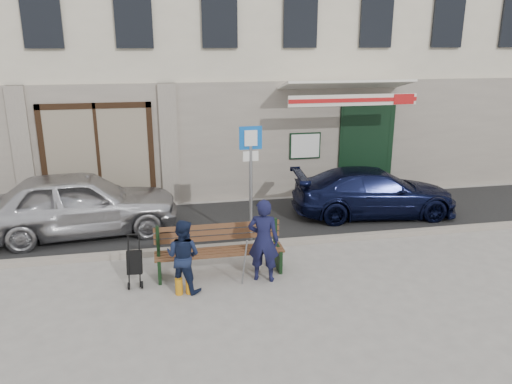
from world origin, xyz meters
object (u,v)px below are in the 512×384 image
object	(u,v)px
parking_sign	(251,167)
woman	(183,256)
bench	(217,251)
man	(263,240)
car_silver	(80,203)
stroller	(134,263)
car_navy	(374,192)

from	to	relation	value
parking_sign	woman	world-z (taller)	parking_sign
bench	man	bearing A→B (deg)	-26.92
car_silver	man	xyz separation A→B (m)	(3.56, -3.03, 0.04)
parking_sign	woman	xyz separation A→B (m)	(-1.54, -1.84, -1.05)
stroller	car_navy	bearing A→B (deg)	30.52
car_navy	woman	xyz separation A→B (m)	(-4.93, -3.12, 0.06)
bench	man	size ratio (longest dim) A/B	1.55
car_navy	man	distance (m)	4.59
bench	stroller	xyz separation A→B (m)	(-1.50, -0.14, -0.05)
car_navy	bench	xyz separation A→B (m)	(-4.27, -2.59, -0.13)
car_silver	parking_sign	xyz separation A→B (m)	(3.65, -1.32, 0.97)
parking_sign	woman	bearing A→B (deg)	-133.21
car_silver	parking_sign	distance (m)	4.01
man	stroller	world-z (taller)	man
car_navy	stroller	distance (m)	6.39
car_silver	stroller	size ratio (longest dim) A/B	4.66
car_navy	parking_sign	bearing A→B (deg)	116.27
man	bench	bearing A→B (deg)	-6.00
bench	stroller	size ratio (longest dim) A/B	2.59
bench	woman	bearing A→B (deg)	-140.83
car_silver	woman	bearing A→B (deg)	-151.85
bench	stroller	distance (m)	1.51
car_navy	man	bearing A→B (deg)	136.30
parking_sign	stroller	distance (m)	3.08
bench	woman	world-z (taller)	woman
stroller	woman	bearing A→B (deg)	-19.52
parking_sign	man	xyz separation A→B (m)	(-0.09, -1.71, -0.93)
car_silver	bench	world-z (taller)	car_silver
car_navy	bench	bearing A→B (deg)	126.79
bench	car_navy	bearing A→B (deg)	31.21
woman	car_silver	bearing A→B (deg)	-25.78
car_silver	parking_sign	bearing A→B (deg)	-115.43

